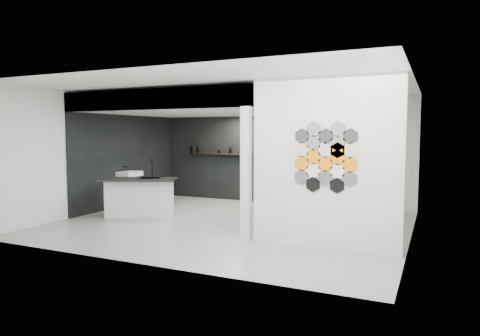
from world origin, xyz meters
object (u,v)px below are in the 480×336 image
object	(u,v)px
partition_panel	(325,163)
glass_bowl	(282,153)
utensil_cup	(219,152)
bottle_dark	(230,150)
kettle	(265,151)
wall_basin	(130,174)
kitchen_island	(140,197)
glass_vase	(282,152)
stockpot	(194,149)

from	to	relation	value
partition_panel	glass_bowl	xyz separation A→B (m)	(-2.08, 3.87, -0.03)
utensil_cup	bottle_dark	bearing A→B (deg)	0.00
kettle	glass_bowl	size ratio (longest dim) A/B	1.35
wall_basin	kitchen_island	xyz separation A→B (m)	(1.02, -0.92, -0.40)
wall_basin	glass_bowl	bearing A→B (deg)	31.35
kitchen_island	glass_vase	size ratio (longest dim) A/B	12.56
bottle_dark	stockpot	bearing A→B (deg)	180.00
glass_vase	bottle_dark	world-z (taller)	bottle_dark
kettle	utensil_cup	distance (m)	1.40
wall_basin	partition_panel	bearing A→B (deg)	-18.23
kitchen_island	utensil_cup	xyz separation A→B (m)	(0.47, 2.98, 0.92)
glass_vase	utensil_cup	distance (m)	1.90
kettle	bottle_dark	xyz separation A→B (m)	(-1.04, 0.00, 0.00)
bottle_dark	utensil_cup	bearing A→B (deg)	180.00
stockpot	bottle_dark	bearing A→B (deg)	0.00
wall_basin	bottle_dark	xyz separation A→B (m)	(1.85, 2.07, 0.56)
glass_vase	glass_bowl	bearing A→B (deg)	0.00
glass_vase	stockpot	bearing A→B (deg)	180.00
kitchen_island	glass_vase	distance (m)	3.92
kitchen_island	utensil_cup	distance (m)	3.16
kitchen_island	utensil_cup	size ratio (longest dim) A/B	19.18
stockpot	kitchen_island	bearing A→B (deg)	-83.61
kettle	partition_panel	bearing A→B (deg)	-48.37
kettle	utensil_cup	world-z (taller)	kettle
glass_bowl	bottle_dark	world-z (taller)	bottle_dark
glass_bowl	partition_panel	bearing A→B (deg)	-61.77
partition_panel	wall_basin	distance (m)	5.78
glass_vase	bottle_dark	bearing A→B (deg)	180.00
wall_basin	glass_vase	world-z (taller)	glass_vase
utensil_cup	wall_basin	bearing A→B (deg)	-125.85
kettle	glass_bowl	xyz separation A→B (m)	(0.50, 0.00, -0.03)
glass_vase	utensil_cup	world-z (taller)	glass_vase
partition_panel	kettle	distance (m)	4.64
glass_vase	utensil_cup	xyz separation A→B (m)	(-1.90, 0.00, -0.02)
glass_vase	bottle_dark	size ratio (longest dim) A/B	0.82
glass_bowl	glass_vase	xyz separation A→B (m)	(0.00, 0.00, 0.02)
kitchen_island	kettle	bearing A→B (deg)	34.53
glass_bowl	utensil_cup	bearing A→B (deg)	180.00
bottle_dark	utensil_cup	size ratio (longest dim) A/B	1.86
partition_panel	kitchen_island	xyz separation A→B (m)	(-4.44, 0.88, -0.95)
wall_basin	glass_vase	size ratio (longest dim) A/B	4.19
partition_panel	bottle_dark	size ratio (longest dim) A/B	16.05
bottle_dark	kettle	bearing A→B (deg)	0.00
kitchen_island	stockpot	bearing A→B (deg)	73.02
stockpot	glass_bowl	size ratio (longest dim) A/B	1.60
wall_basin	kettle	bearing A→B (deg)	35.51
wall_basin	utensil_cup	world-z (taller)	utensil_cup
utensil_cup	stockpot	bearing A→B (deg)	180.00
stockpot	glass_vase	size ratio (longest dim) A/B	1.63
stockpot	utensil_cup	xyz separation A→B (m)	(0.80, 0.00, -0.05)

